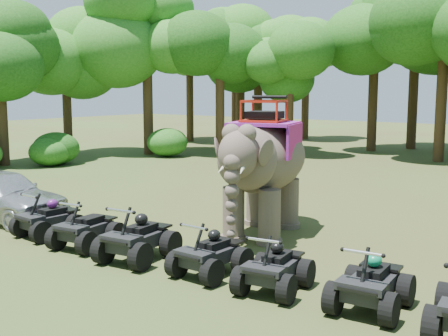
{
  "coord_description": "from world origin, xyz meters",
  "views": [
    {
      "loc": [
        8.62,
        -10.51,
        3.96
      ],
      "look_at": [
        0.0,
        1.2,
        1.9
      ],
      "focal_mm": 45.0,
      "sensor_mm": 36.0,
      "label": 1
    }
  ],
  "objects_px": {
    "parked_car": "(0,195)",
    "atv_3": "(210,248)",
    "atv_2": "(137,232)",
    "atv_4": "(274,262)",
    "atv_0": "(48,214)",
    "atv_1": "(86,223)",
    "elephant": "(263,166)",
    "atv_5": "(371,277)"
  },
  "relations": [
    {
      "from": "atv_2",
      "to": "atv_3",
      "type": "bearing_deg",
      "value": -2.17
    },
    {
      "from": "elephant",
      "to": "atv_4",
      "type": "xyz_separation_m",
      "value": [
        2.57,
        -3.6,
        -1.28
      ]
    },
    {
      "from": "atv_0",
      "to": "atv_1",
      "type": "relative_size",
      "value": 0.99
    },
    {
      "from": "atv_2",
      "to": "atv_4",
      "type": "xyz_separation_m",
      "value": [
        3.59,
        0.17,
        -0.07
      ]
    },
    {
      "from": "parked_car",
      "to": "atv_4",
      "type": "xyz_separation_m",
      "value": [
        9.84,
        -0.28,
        -0.19
      ]
    },
    {
      "from": "atv_4",
      "to": "atv_5",
      "type": "height_order",
      "value": "atv_5"
    },
    {
      "from": "parked_car",
      "to": "atv_3",
      "type": "bearing_deg",
      "value": -97.01
    },
    {
      "from": "atv_4",
      "to": "atv_5",
      "type": "relative_size",
      "value": 0.96
    },
    {
      "from": "atv_2",
      "to": "atv_5",
      "type": "xyz_separation_m",
      "value": [
        5.49,
        0.37,
        -0.04
      ]
    },
    {
      "from": "atv_0",
      "to": "atv_3",
      "type": "distance_m",
      "value": 5.49
    },
    {
      "from": "atv_1",
      "to": "atv_3",
      "type": "bearing_deg",
      "value": -5.39
    },
    {
      "from": "parked_car",
      "to": "atv_3",
      "type": "distance_m",
      "value": 8.25
    },
    {
      "from": "atv_1",
      "to": "atv_2",
      "type": "bearing_deg",
      "value": -8.17
    },
    {
      "from": "atv_4",
      "to": "atv_1",
      "type": "bearing_deg",
      "value": 173.64
    },
    {
      "from": "atv_4",
      "to": "atv_5",
      "type": "bearing_deg",
      "value": -1.76
    },
    {
      "from": "elephant",
      "to": "atv_1",
      "type": "height_order",
      "value": "elephant"
    },
    {
      "from": "parked_car",
      "to": "atv_2",
      "type": "height_order",
      "value": "parked_car"
    },
    {
      "from": "atv_2",
      "to": "atv_3",
      "type": "xyz_separation_m",
      "value": [
        2.0,
        0.17,
        -0.07
      ]
    },
    {
      "from": "elephant",
      "to": "atv_5",
      "type": "relative_size",
      "value": 2.66
    },
    {
      "from": "elephant",
      "to": "atv_0",
      "type": "xyz_separation_m",
      "value": [
        -4.51,
        -3.66,
        -1.26
      ]
    },
    {
      "from": "elephant",
      "to": "atv_5",
      "type": "distance_m",
      "value": 5.75
    },
    {
      "from": "atv_0",
      "to": "atv_2",
      "type": "distance_m",
      "value": 3.49
    },
    {
      "from": "atv_1",
      "to": "atv_5",
      "type": "bearing_deg",
      "value": -4.86
    },
    {
      "from": "atv_1",
      "to": "atv_4",
      "type": "distance_m",
      "value": 5.42
    },
    {
      "from": "atv_2",
      "to": "atv_3",
      "type": "distance_m",
      "value": 2.0
    },
    {
      "from": "atv_1",
      "to": "atv_3",
      "type": "xyz_separation_m",
      "value": [
        3.82,
        0.15,
        -0.02
      ]
    },
    {
      "from": "elephant",
      "to": "atv_0",
      "type": "distance_m",
      "value": 5.94
    },
    {
      "from": "atv_5",
      "to": "atv_3",
      "type": "bearing_deg",
      "value": 178.95
    },
    {
      "from": "atv_0",
      "to": "atv_5",
      "type": "bearing_deg",
      "value": 5.23
    },
    {
      "from": "atv_1",
      "to": "atv_5",
      "type": "xyz_separation_m",
      "value": [
        7.31,
        0.36,
        0.01
      ]
    },
    {
      "from": "elephant",
      "to": "atv_2",
      "type": "xyz_separation_m",
      "value": [
        -1.02,
        -3.77,
        -1.21
      ]
    },
    {
      "from": "atv_0",
      "to": "atv_4",
      "type": "height_order",
      "value": "atv_0"
    },
    {
      "from": "atv_2",
      "to": "parked_car",
      "type": "bearing_deg",
      "value": 168.97
    },
    {
      "from": "parked_car",
      "to": "atv_5",
      "type": "height_order",
      "value": "parked_car"
    },
    {
      "from": "elephant",
      "to": "parked_car",
      "type": "xyz_separation_m",
      "value": [
        -7.27,
        -3.33,
        -1.09
      ]
    },
    {
      "from": "atv_5",
      "to": "elephant",
      "type": "bearing_deg",
      "value": 138.35
    },
    {
      "from": "parked_car",
      "to": "atv_1",
      "type": "bearing_deg",
      "value": -100.61
    },
    {
      "from": "elephant",
      "to": "atv_3",
      "type": "distance_m",
      "value": 3.94
    },
    {
      "from": "parked_car",
      "to": "atv_2",
      "type": "xyz_separation_m",
      "value": [
        6.25,
        -0.44,
        -0.12
      ]
    },
    {
      "from": "atv_0",
      "to": "atv_5",
      "type": "distance_m",
      "value": 8.99
    },
    {
      "from": "atv_2",
      "to": "atv_3",
      "type": "height_order",
      "value": "atv_2"
    },
    {
      "from": "parked_car",
      "to": "atv_1",
      "type": "relative_size",
      "value": 2.76
    }
  ]
}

